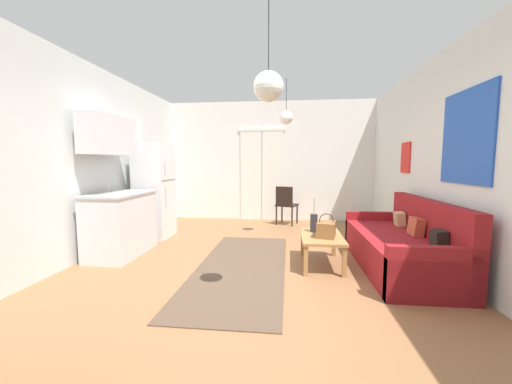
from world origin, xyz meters
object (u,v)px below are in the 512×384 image
(bamboo_vase, at_px, (314,223))
(handbag, at_px, (326,229))
(coffee_table, at_px, (321,239))
(refrigerator, at_px, (154,191))
(accent_chair, at_px, (286,203))
(pendant_lamp_near, at_px, (268,86))
(pendant_lamp_far, at_px, (286,117))
(couch, at_px, (404,247))

(bamboo_vase, xyz_separation_m, handbag, (0.13, -0.28, -0.02))
(coffee_table, relative_size, handbag, 2.74)
(refrigerator, xyz_separation_m, accent_chair, (2.37, 1.32, -0.37))
(coffee_table, bearing_deg, handbag, -65.17)
(pendant_lamp_near, bearing_deg, bamboo_vase, 70.34)
(handbag, relative_size, pendant_lamp_far, 0.43)
(coffee_table, height_order, pendant_lamp_far, pendant_lamp_far)
(refrigerator, bearing_deg, pendant_lamp_near, -48.20)
(refrigerator, distance_m, accent_chair, 2.74)
(handbag, bearing_deg, pendant_lamp_near, -118.80)
(handbag, distance_m, pendant_lamp_far, 2.19)
(coffee_table, xyz_separation_m, bamboo_vase, (-0.09, 0.18, 0.18))
(coffee_table, xyz_separation_m, accent_chair, (-0.50, 2.52, 0.13))
(coffee_table, bearing_deg, pendant_lamp_near, -115.37)
(handbag, height_order, pendant_lamp_near, pendant_lamp_near)
(couch, bearing_deg, coffee_table, 179.21)
(pendant_lamp_far, bearing_deg, coffee_table, -68.65)
(bamboo_vase, distance_m, refrigerator, 2.98)
(handbag, height_order, accent_chair, accent_chair)
(handbag, bearing_deg, refrigerator, 155.94)
(pendant_lamp_near, height_order, pendant_lamp_far, same)
(bamboo_vase, height_order, refrigerator, refrigerator)
(couch, xyz_separation_m, accent_chair, (-1.53, 2.54, 0.20))
(coffee_table, distance_m, pendant_lamp_near, 2.20)
(couch, height_order, pendant_lamp_near, pendant_lamp_near)
(bamboo_vase, bearing_deg, handbag, -64.14)
(coffee_table, xyz_separation_m, pendant_lamp_near, (-0.62, -1.31, 1.66))
(couch, distance_m, accent_chair, 2.97)
(couch, height_order, coffee_table, couch)
(coffee_table, bearing_deg, bamboo_vase, 116.41)
(couch, xyz_separation_m, pendant_lamp_far, (-1.53, 1.28, 1.85))
(bamboo_vase, xyz_separation_m, accent_chair, (-0.41, 2.34, -0.05))
(pendant_lamp_far, bearing_deg, refrigerator, -178.41)
(couch, height_order, refrigerator, refrigerator)
(handbag, relative_size, pendant_lamp_near, 0.36)
(accent_chair, bearing_deg, coffee_table, 120.95)
(bamboo_vase, relative_size, pendant_lamp_near, 0.52)
(accent_chair, xyz_separation_m, pendant_lamp_near, (-0.12, -3.83, 1.53))
(accent_chair, relative_size, pendant_lamp_far, 1.10)
(pendant_lamp_near, bearing_deg, coffee_table, 64.63)
(couch, bearing_deg, handbag, -175.20)
(bamboo_vase, height_order, pendant_lamp_near, pendant_lamp_near)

